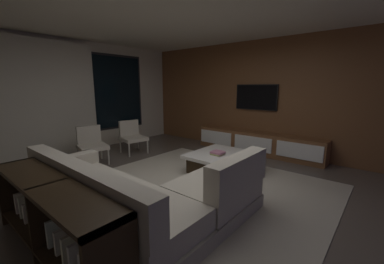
# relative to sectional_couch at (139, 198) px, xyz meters

# --- Properties ---
(floor) EXTENTS (9.20, 9.20, 0.00)m
(floor) POSITION_rel_sectional_couch_xyz_m (0.92, 0.11, -0.29)
(floor) COLOR #564C44
(back_wall_with_window) EXTENTS (6.60, 0.30, 2.70)m
(back_wall_with_window) POSITION_rel_sectional_couch_xyz_m (0.86, 3.73, 1.05)
(back_wall_with_window) COLOR beige
(back_wall_with_window) RESTS_ON floor
(media_wall) EXTENTS (0.12, 7.80, 2.70)m
(media_wall) POSITION_rel_sectional_couch_xyz_m (3.98, 0.11, 1.06)
(media_wall) COLOR brown
(media_wall) RESTS_ON floor
(ceiling) EXTENTS (8.20, 8.20, 0.00)m
(ceiling) POSITION_rel_sectional_couch_xyz_m (0.92, 0.11, 2.41)
(ceiling) COLOR beige
(area_rug) EXTENTS (3.20, 3.80, 0.01)m
(area_rug) POSITION_rel_sectional_couch_xyz_m (1.27, 0.01, -0.28)
(area_rug) COLOR #ADA391
(area_rug) RESTS_ON floor
(sectional_couch) EXTENTS (1.98, 2.50, 0.82)m
(sectional_couch) POSITION_rel_sectional_couch_xyz_m (0.00, 0.00, 0.00)
(sectional_couch) COLOR #A49C8C
(sectional_couch) RESTS_ON floor
(coffee_table) EXTENTS (1.16, 1.16, 0.36)m
(coffee_table) POSITION_rel_sectional_couch_xyz_m (2.06, 0.11, -0.10)
(coffee_table) COLOR black
(coffee_table) RESTS_ON floor
(book_stack_on_coffee_table) EXTENTS (0.22, 0.22, 0.06)m
(book_stack_on_coffee_table) POSITION_rel_sectional_couch_xyz_m (1.95, 0.18, 0.10)
(book_stack_on_coffee_table) COLOR #929154
(book_stack_on_coffee_table) RESTS_ON coffee_table
(accent_chair_near_window) EXTENTS (0.64, 0.65, 0.78)m
(accent_chair_near_window) POSITION_rel_sectional_couch_xyz_m (1.81, 2.61, 0.14)
(accent_chair_near_window) COLOR #B2ADA0
(accent_chair_near_window) RESTS_ON floor
(accent_chair_by_curtain) EXTENTS (0.65, 0.67, 0.78)m
(accent_chair_by_curtain) POSITION_rel_sectional_couch_xyz_m (0.76, 2.59, 0.14)
(accent_chair_by_curtain) COLOR #B2ADA0
(accent_chair_by_curtain) RESTS_ON floor
(media_console) EXTENTS (0.46, 3.10, 0.52)m
(media_console) POSITION_rel_sectional_couch_xyz_m (3.69, 0.16, -0.04)
(media_console) COLOR brown
(media_console) RESTS_ON floor
(mounted_tv) EXTENTS (0.05, 1.06, 0.61)m
(mounted_tv) POSITION_rel_sectional_couch_xyz_m (3.87, 0.36, 1.06)
(mounted_tv) COLOR black
(console_table_behind_couch) EXTENTS (0.40, 2.10, 0.74)m
(console_table_behind_couch) POSITION_rel_sectional_couch_xyz_m (-0.91, 0.13, 0.12)
(console_table_behind_couch) COLOR black
(console_table_behind_couch) RESTS_ON floor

